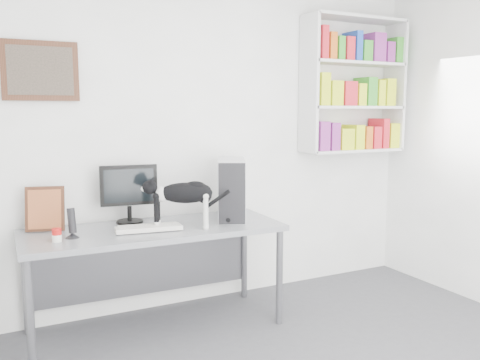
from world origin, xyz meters
The scene contains 11 objects.
room centered at (0.00, 0.00, 1.35)m, with size 4.01×4.01×2.70m.
bookshelf centered at (1.40, 1.85, 1.85)m, with size 1.03×0.28×1.24m, color silver.
wall_art centered at (-1.30, 1.97, 1.90)m, with size 0.52×0.04×0.42m, color #4F2819.
desk centered at (-0.61, 1.58, 0.39)m, with size 1.86×0.72×0.77m, color gray.
monitor centered at (-0.73, 1.82, 1.00)m, with size 0.42×0.20×0.45m, color black.
keyboard centered at (-0.68, 1.51, 0.79)m, with size 0.46×0.18×0.04m, color silver.
pc_tower centered at (0.03, 1.62, 1.01)m, with size 0.21×0.47×0.47m, color #B9B9BE.
speaker centered at (-1.20, 1.54, 0.88)m, with size 0.09×0.09×0.21m, color black.
leaning_print centered at (-1.33, 1.83, 0.94)m, with size 0.27×0.11×0.33m, color #4F2819.
soup_can centered at (-1.30, 1.48, 0.82)m, with size 0.06×0.06×0.09m, color red.
cat centered at (-0.43, 1.46, 0.95)m, with size 0.57×0.15×0.35m, color black, non-canonical shape.
Camera 1 is at (-1.68, -1.93, 1.63)m, focal length 38.00 mm.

